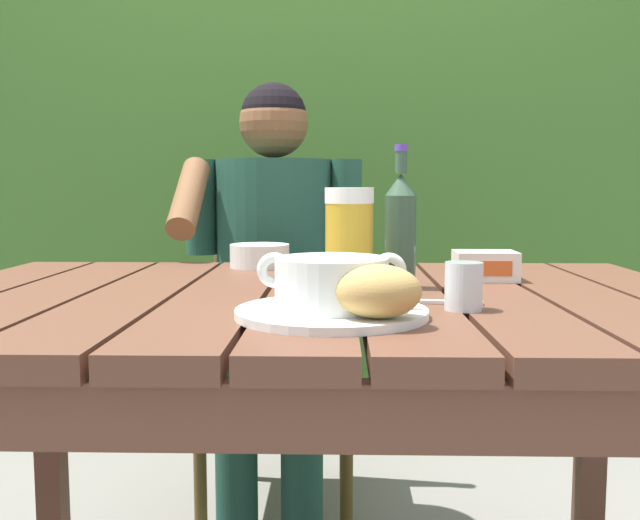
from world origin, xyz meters
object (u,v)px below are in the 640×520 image
at_px(serving_plate, 331,313).
at_px(water_glass_small, 464,286).
at_px(person_eating, 272,271).
at_px(bread_roll, 378,291).
at_px(beer_glass, 349,240).
at_px(beer_bottle, 400,229).
at_px(table_knife, 416,300).
at_px(chair_near_diner, 280,348).
at_px(butter_tub, 485,266).
at_px(soup_bowl, 331,282).
at_px(diner_bowl, 260,256).

bearing_deg(serving_plate, water_glass_small, 16.86).
relative_size(person_eating, bread_roll, 10.46).
bearing_deg(serving_plate, beer_glass, 83.10).
distance_m(beer_bottle, table_knife, 0.19).
xyz_separation_m(person_eating, bread_roll, (0.23, -1.01, 0.10)).
height_order(chair_near_diner, butter_tub, chair_near_diner).
bearing_deg(soup_bowl, bread_roll, -49.40).
relative_size(person_eating, diner_bowl, 9.27).
height_order(soup_bowl, water_glass_small, soup_bowl).
relative_size(person_eating, beer_glass, 6.87).
bearing_deg(diner_bowl, butter_tub, -24.64).
bearing_deg(beer_glass, soup_bowl, -96.90).
bearing_deg(diner_bowl, chair_near_diner, 90.00).
height_order(soup_bowl, beer_bottle, beer_bottle).
xyz_separation_m(serving_plate, soup_bowl, (0.00, -0.00, 0.04)).
xyz_separation_m(soup_bowl, beer_glass, (0.03, 0.23, 0.04)).
distance_m(bread_roll, diner_bowl, 0.71).
distance_m(chair_near_diner, diner_bowl, 0.63).
height_order(bread_roll, beer_glass, beer_glass).
xyz_separation_m(beer_glass, water_glass_small, (0.17, -0.17, -0.06)).
bearing_deg(table_knife, beer_bottle, 93.87).
relative_size(soup_bowl, diner_bowl, 1.57).
bearing_deg(table_knife, water_glass_small, -43.98).
relative_size(serving_plate, table_knife, 1.59).
bearing_deg(butter_tub, table_knife, -121.30).
distance_m(chair_near_diner, beer_bottle, 0.99).
bearing_deg(beer_bottle, serving_plate, -113.03).
xyz_separation_m(chair_near_diner, beer_glass, (0.20, -0.90, 0.40)).
bearing_deg(person_eating, table_knife, -69.75).
distance_m(beer_bottle, water_glass_small, 0.25).
height_order(person_eating, bread_roll, person_eating).
height_order(serving_plate, diner_bowl, diner_bowl).
bearing_deg(table_knife, chair_near_diner, 106.41).
xyz_separation_m(chair_near_diner, water_glass_small, (0.36, -1.08, 0.35)).
distance_m(soup_bowl, table_knife, 0.18).
xyz_separation_m(chair_near_diner, beer_bottle, (0.29, -0.85, 0.42)).
bearing_deg(beer_bottle, water_glass_small, -71.59).
xyz_separation_m(bread_roll, diner_bowl, (-0.23, 0.67, -0.02)).
xyz_separation_m(serving_plate, beer_bottle, (0.12, 0.28, 0.10)).
relative_size(person_eating, water_glass_small, 17.35).
distance_m(serving_plate, diner_bowl, 0.63).
relative_size(chair_near_diner, beer_bottle, 3.77).
distance_m(chair_near_diner, beer_glass, 1.01).
distance_m(person_eating, bread_roll, 1.04).
bearing_deg(diner_bowl, serving_plate, -74.48).
xyz_separation_m(beer_bottle, diner_bowl, (-0.29, 0.32, -0.08)).
bearing_deg(chair_near_diner, butter_tub, -58.18).
relative_size(bread_roll, table_knife, 0.69).
bearing_deg(beer_glass, person_eating, 105.72).
height_order(bread_roll, water_glass_small, bread_roll).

